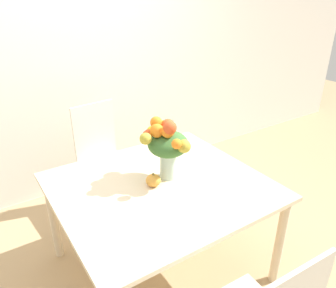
% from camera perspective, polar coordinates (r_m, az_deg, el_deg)
% --- Properties ---
extents(ground_plane, '(12.00, 12.00, 0.00)m').
position_cam_1_polar(ground_plane, '(2.62, -1.14, -20.48)').
color(ground_plane, tan).
extents(wall_back, '(8.00, 0.06, 2.70)m').
position_cam_1_polar(wall_back, '(3.18, -15.82, 15.02)').
color(wall_back, white).
rests_on(wall_back, ground_plane).
extents(dining_table, '(1.32, 1.19, 0.72)m').
position_cam_1_polar(dining_table, '(2.20, -1.29, -8.78)').
color(dining_table, beige).
rests_on(dining_table, ground_plane).
extents(flower_vase, '(0.33, 0.38, 0.43)m').
position_cam_1_polar(flower_vase, '(2.12, -0.35, -0.01)').
color(flower_vase, '#B2CCBC').
rests_on(flower_vase, dining_table).
extents(pumpkin, '(0.10, 0.10, 0.09)m').
position_cam_1_polar(pumpkin, '(2.13, -2.57, -6.32)').
color(pumpkin, gold).
rests_on(pumpkin, dining_table).
extents(dining_chair_near_window, '(0.46, 0.46, 0.99)m').
position_cam_1_polar(dining_chair_near_window, '(2.99, -11.19, -2.44)').
color(dining_chair_near_window, silver).
rests_on(dining_chair_near_window, ground_plane).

